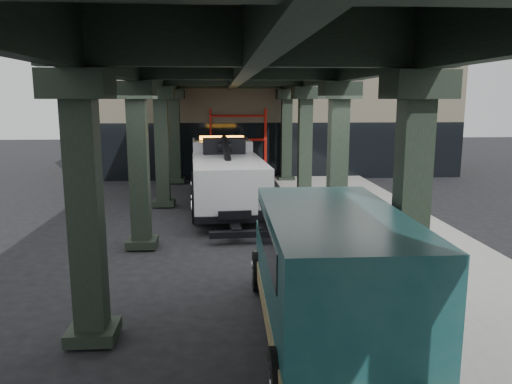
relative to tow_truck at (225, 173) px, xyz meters
name	(u,v)px	position (x,y,z in m)	size (l,w,h in m)	color
ground	(258,267)	(0.80, -7.57, -1.48)	(90.00, 90.00, 0.00)	black
sidewalk	(394,240)	(5.30, -5.57, -1.40)	(5.00, 40.00, 0.15)	gray
lane_stripe	(307,244)	(2.50, -5.57, -1.47)	(0.12, 38.00, 0.01)	silver
viaduct	(239,66)	(0.40, -5.57, 3.98)	(7.40, 32.00, 6.40)	black
building	(266,107)	(2.80, 12.43, 2.52)	(22.00, 10.00, 8.00)	#C6B793
scaffolding	(238,143)	(0.80, 7.08, 0.63)	(3.08, 0.88, 4.00)	red
tow_truck	(225,173)	(0.00, 0.00, 0.00)	(3.16, 9.38, 3.03)	black
towed_van	(329,271)	(1.80, -11.87, -0.09)	(2.62, 6.39, 2.58)	#10393B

